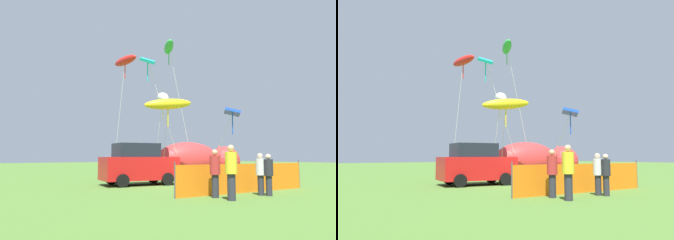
{
  "view_description": "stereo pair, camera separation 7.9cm",
  "coord_description": "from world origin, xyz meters",
  "views": [
    {
      "loc": [
        -11.63,
        -12.32,
        1.51
      ],
      "look_at": [
        0.59,
        3.9,
        3.72
      ],
      "focal_mm": 35.0,
      "sensor_mm": 36.0,
      "label": 1
    },
    {
      "loc": [
        -11.57,
        -12.37,
        1.51
      ],
      "look_at": [
        0.59,
        3.9,
        3.72
      ],
      "focal_mm": 35.0,
      "sensor_mm": 36.0,
      "label": 2
    }
  ],
  "objects": [
    {
      "name": "folding_chair",
      "position": [
        2.51,
        -0.76,
        0.51
      ],
      "size": [
        0.57,
        0.57,
        0.86
      ],
      "rotation": [
        0.0,
        0.0,
        -0.26
      ],
      "color": "#1959A5",
      "rests_on": "ground"
    },
    {
      "name": "kite_white_ghost",
      "position": [
        -0.31,
        3.22,
        4.93
      ],
      "size": [
        1.28,
        2.15,
        5.49
      ],
      "color": "silver",
      "rests_on": "ground"
    },
    {
      "name": "kite_blue_box",
      "position": [
        2.68,
        0.49,
        3.96
      ],
      "size": [
        1.27,
        3.13,
        4.27
      ],
      "color": "silver",
      "rests_on": "ground"
    },
    {
      "name": "kite_red_lizard",
      "position": [
        -0.37,
        7.74,
        8.24
      ],
      "size": [
        1.0,
        3.05,
        8.67
      ],
      "color": "silver",
      "rests_on": "ground"
    },
    {
      "name": "ground_plane",
      "position": [
        0.0,
        0.0,
        0.0
      ],
      "size": [
        120.0,
        120.0,
        0.0
      ],
      "primitive_type": "plane",
      "color": "#4C752D"
    },
    {
      "name": "spectator_in_yellow_shirt",
      "position": [
        -1.05,
        -4.61,
        0.86
      ],
      "size": [
        0.34,
        0.34,
        1.57
      ],
      "color": "#2D2D38",
      "rests_on": "ground"
    },
    {
      "name": "safety_fence",
      "position": [
        -0.87,
        -3.36,
        0.59
      ],
      "size": [
        7.05,
        0.58,
        1.29
      ],
      "rotation": [
        0.0,
        0.0,
        -0.08
      ],
      "color": "orange",
      "rests_on": "ground"
    },
    {
      "name": "spectator_in_green_shirt",
      "position": [
        -3.16,
        -4.64,
        1.02
      ],
      "size": [
        0.41,
        0.41,
        1.88
      ],
      "color": "#2D2D38",
      "rests_on": "ground"
    },
    {
      "name": "spectator_in_white_shirt",
      "position": [
        -1.16,
        -4.32,
        0.87
      ],
      "size": [
        0.35,
        0.35,
        1.6
      ],
      "color": "#2D2D38",
      "rests_on": "ground"
    },
    {
      "name": "kite_yellow_hero",
      "position": [
        -0.63,
        2.28,
        4.4
      ],
      "size": [
        2.85,
        2.96,
        4.87
      ],
      "color": "silver",
      "rests_on": "ground"
    },
    {
      "name": "parked_car",
      "position": [
        -2.57,
        2.25,
        1.04
      ],
      "size": [
        4.13,
        2.48,
        2.14
      ],
      "rotation": [
        0.0,
        0.0,
        -0.18
      ],
      "color": "red",
      "rests_on": "ground"
    },
    {
      "name": "kite_teal_diamond",
      "position": [
        -0.95,
        3.85,
        7.1
      ],
      "size": [
        3.43,
        1.2,
        7.59
      ],
      "color": "silver",
      "rests_on": "ground"
    },
    {
      "name": "kite_green_fish",
      "position": [
        1.88,
        5.51,
        9.09
      ],
      "size": [
        2.4,
        2.01,
        9.67
      ],
      "color": "silver",
      "rests_on": "ground"
    },
    {
      "name": "spectator_in_blue_shirt",
      "position": [
        -3.05,
        -3.77,
        0.95
      ],
      "size": [
        0.38,
        0.38,
        1.73
      ],
      "color": "#2D2D38",
      "rests_on": "ground"
    },
    {
      "name": "inflatable_cat",
      "position": [
        3.42,
        4.35,
        1.11
      ],
      "size": [
        6.65,
        3.1,
        2.41
      ],
      "rotation": [
        0.0,
        0.0,
        -0.15
      ],
      "color": "red",
      "rests_on": "ground"
    }
  ]
}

